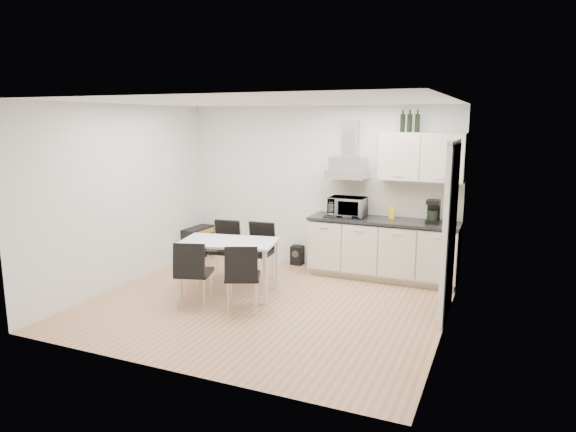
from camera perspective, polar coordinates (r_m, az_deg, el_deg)
name	(u,v)px	position (r m, az deg, el deg)	size (l,w,h in m)	color
ground	(265,304)	(6.83, -2.57, -9.74)	(4.50, 4.50, 0.00)	tan
wall_back	(318,187)	(8.32, 3.38, 3.19)	(4.50, 0.10, 2.60)	silver
wall_front	(168,240)	(4.81, -13.14, -2.63)	(4.50, 0.10, 2.60)	silver
wall_left	(123,196)	(7.74, -17.83, 2.12)	(0.10, 4.00, 2.60)	silver
wall_right	(449,220)	(5.88, 17.45, -0.44)	(0.10, 4.00, 2.60)	silver
ceiling	(263,101)	(6.41, -2.77, 12.60)	(4.50, 4.50, 0.00)	white
doorway	(449,232)	(6.47, 17.50, -1.71)	(0.08, 1.04, 2.10)	white
kitchenette	(386,225)	(7.82, 10.86, -0.96)	(2.22, 0.64, 2.52)	beige
dining_table	(229,247)	(7.10, -6.62, -3.45)	(1.41, 0.97, 0.75)	white
chair_far_left	(223,251)	(7.78, -7.22, -3.87)	(0.44, 0.50, 0.88)	black
chair_far_right	(257,253)	(7.58, -3.41, -4.18)	(0.44, 0.50, 0.88)	black
chair_near_left	(194,273)	(6.73, -10.37, -6.29)	(0.44, 0.50, 0.88)	black
chair_near_right	(243,277)	(6.49, -5.04, -6.80)	(0.44, 0.50, 0.88)	black
guitar_amp	(198,242)	(9.13, -9.95, -2.88)	(0.30, 0.65, 0.53)	black
floor_speaker	(297,255)	(8.57, 1.03, -4.37)	(0.19, 0.17, 0.32)	black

